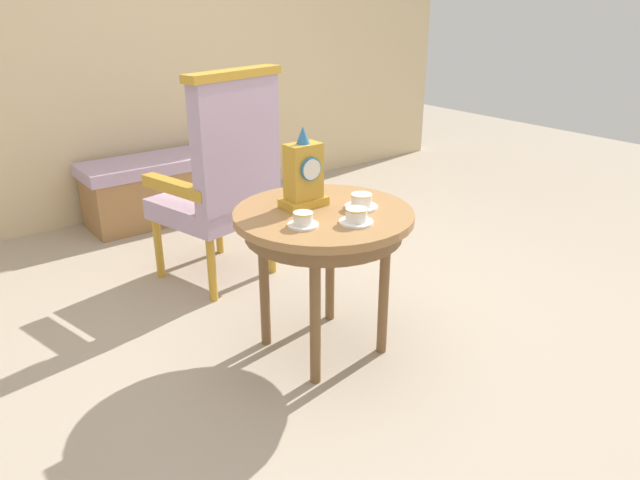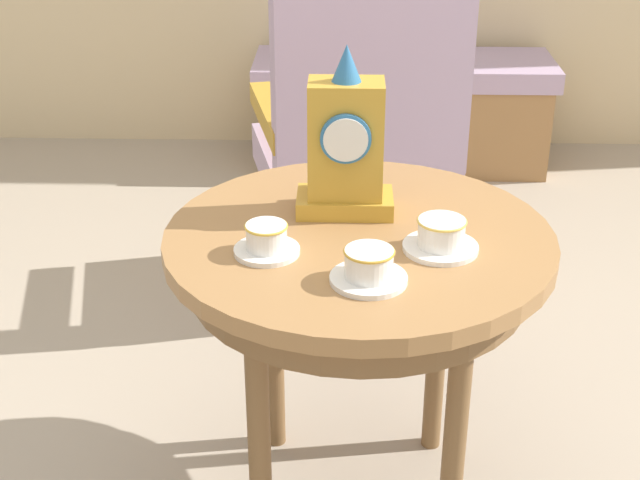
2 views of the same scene
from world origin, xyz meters
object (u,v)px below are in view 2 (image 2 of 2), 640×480
at_px(teacup_left, 267,240).
at_px(mantel_clock, 346,148).
at_px(teacup_right, 369,267).
at_px(teacup_center, 441,236).
at_px(side_table, 358,268).
at_px(window_bench, 402,112).
at_px(armchair, 360,115).

distance_m(teacup_left, mantel_clock, 0.26).
height_order(teacup_right, teacup_center, same).
height_order(teacup_right, mantel_clock, mantel_clock).
bearing_deg(teacup_right, mantel_clock, 98.39).
bearing_deg(side_table, teacup_center, -24.03).
bearing_deg(window_bench, armchair, -99.44).
height_order(mantel_clock, window_bench, mantel_clock).
relative_size(mantel_clock, window_bench, 0.28).
xyz_separation_m(teacup_right, window_bench, (0.19, 2.18, -0.45)).
distance_m(teacup_left, armchair, 0.97).
relative_size(armchair, window_bench, 0.96).
distance_m(teacup_right, armchair, 1.05).
height_order(side_table, mantel_clock, mantel_clock).
bearing_deg(teacup_left, teacup_center, 4.02).
bearing_deg(teacup_center, teacup_left, -175.98).
distance_m(teacup_left, teacup_right, 0.21).
height_order(teacup_right, armchair, armchair).
distance_m(armchair, window_bench, 1.20).
xyz_separation_m(side_table, window_bench, (0.20, 1.99, -0.35)).
bearing_deg(teacup_right, armchair, 90.10).
bearing_deg(mantel_clock, teacup_left, -127.16).
height_order(side_table, window_bench, side_table).
height_order(armchair, window_bench, armchair).
distance_m(side_table, mantel_clock, 0.23).
bearing_deg(side_table, teacup_left, -152.42).
xyz_separation_m(teacup_center, armchair, (-0.14, 0.93, -0.08)).
distance_m(teacup_center, mantel_clock, 0.26).
bearing_deg(teacup_center, armchair, 98.30).
relative_size(teacup_left, teacup_center, 0.87).
xyz_separation_m(teacup_left, teacup_right, (0.18, -0.10, 0.00)).
relative_size(side_table, teacup_center, 5.36).
distance_m(teacup_right, mantel_clock, 0.31).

